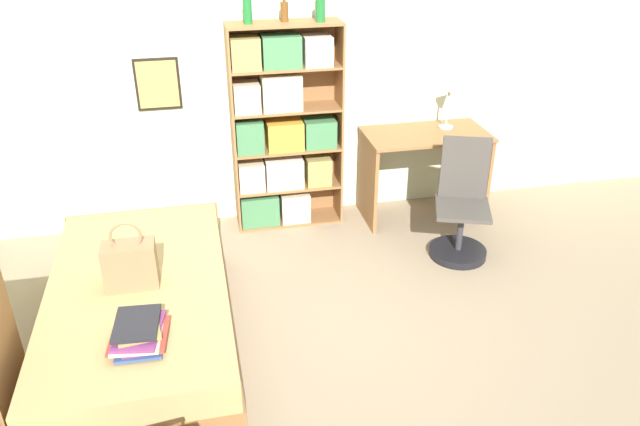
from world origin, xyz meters
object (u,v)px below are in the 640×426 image
at_px(book_stack_on_bed, 139,333).
at_px(bottle_green, 247,9).
at_px(desk_lamp, 452,96).
at_px(desk_chair, 461,219).
at_px(handbag, 130,264).
at_px(bottle_brown, 284,11).
at_px(desk, 424,160).
at_px(bottle_clear, 320,8).
at_px(bed, 142,316).
at_px(bookcase, 281,132).

relative_size(book_stack_on_bed, bottle_green, 1.36).
relative_size(desk_lamp, desk_chair, 0.45).
distance_m(book_stack_on_bed, desk_lamp, 3.26).
height_order(book_stack_on_bed, bottle_green, bottle_green).
height_order(book_stack_on_bed, desk_lamp, desk_lamp).
xyz_separation_m(handbag, bottle_brown, (1.20, 1.55, 1.13)).
xyz_separation_m(bottle_green, desk_lamp, (1.67, -0.06, -0.75)).
xyz_separation_m(book_stack_on_bed, bottle_brown, (1.14, 2.09, 1.22)).
bearing_deg(bottle_green, handbag, -121.15).
relative_size(desk, desk_chair, 1.12).
bearing_deg(handbag, bottle_clear, 45.42).
distance_m(desk_lamp, desk_chair, 1.08).
bearing_deg(bottle_green, bed, -121.12).
xyz_separation_m(handbag, bottle_green, (0.92, 1.52, 1.15)).
distance_m(bottle_green, desk_lamp, 1.83).
xyz_separation_m(bed, bottle_brown, (1.18, 1.52, 1.53)).
height_order(bottle_green, desk_chair, bottle_green).
distance_m(bed, book_stack_on_bed, 0.65).
distance_m(bottle_green, desk, 1.93).
relative_size(bed, desk, 1.91).
xyz_separation_m(bottle_brown, desk, (1.15, -0.17, -1.26)).
distance_m(bookcase, bottle_clear, 1.02).
xyz_separation_m(desk, desk_lamp, (0.23, 0.08, 0.53)).
xyz_separation_m(bed, handbag, (-0.02, -0.02, 0.40)).
bearing_deg(book_stack_on_bed, desk_chair, 27.82).
height_order(bottle_green, desk, bottle_green).
xyz_separation_m(bed, desk_lamp, (2.57, 1.44, 0.80)).
relative_size(bed, desk_lamp, 4.76).
distance_m(book_stack_on_bed, bottle_clear, 2.76).
bearing_deg(bed, desk_lamp, 29.21).
bearing_deg(bottle_brown, desk_lamp, -3.51).
relative_size(bookcase, desk_lamp, 4.07).
bearing_deg(desk_chair, bottle_brown, 145.37).
height_order(handbag, desk_lamp, desk_lamp).
bearing_deg(desk, desk_chair, -84.37).
distance_m(handbag, bottle_brown, 2.26).
distance_m(handbag, desk, 2.73).
bearing_deg(bottle_clear, bottle_green, 176.26).
height_order(bookcase, desk_chair, bookcase).
distance_m(bed, desk_lamp, 3.05).
bearing_deg(bottle_green, bottle_clear, -3.74).
bearing_deg(desk_lamp, bottle_brown, 176.49).
relative_size(bed, bottle_clear, 7.83).
height_order(bottle_green, desk_lamp, bottle_green).
distance_m(bed, desk, 2.72).
bearing_deg(bottle_brown, desk_chair, -34.63).
bearing_deg(desk_chair, bed, -164.23).
relative_size(bookcase, bottle_clear, 6.70).
bearing_deg(desk_lamp, desk, -160.74).
bearing_deg(bottle_green, bookcase, -2.20).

